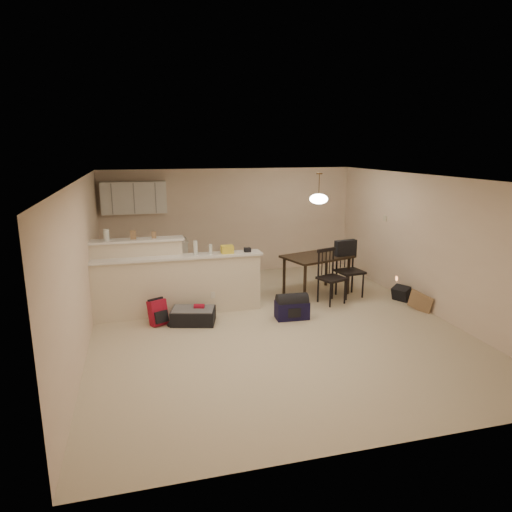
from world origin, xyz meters
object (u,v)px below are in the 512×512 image
object	(u,v)px
pendant_lamp	(319,198)
navy_duffel	(292,310)
dining_chair_far	(350,270)
suitcase	(193,316)
red_backpack	(158,312)
dining_chair_near	(332,277)
black_daypack	(402,294)
dining_table	(317,260)

from	to	relation	value
pendant_lamp	navy_duffel	world-z (taller)	pendant_lamp
dining_chair_far	suitcase	distance (m)	3.37
pendant_lamp	red_backpack	size ratio (longest dim) A/B	1.43
dining_chair_near	dining_chair_far	bearing A→B (deg)	10.75
pendant_lamp	black_daypack	distance (m)	2.52
dining_chair_near	dining_chair_far	size ratio (longest dim) A/B	0.96
dining_table	red_backpack	distance (m)	3.43
navy_duffel	black_daypack	world-z (taller)	navy_duffel
dining_table	navy_duffel	world-z (taller)	dining_table
dining_table	dining_chair_near	xyz separation A→B (m)	(0.07, -0.62, -0.19)
navy_duffel	black_daypack	bearing A→B (deg)	11.48
dining_table	black_daypack	xyz separation A→B (m)	(1.49, -0.84, -0.58)
pendant_lamp	suitcase	size ratio (longest dim) A/B	0.83
dining_chair_far	navy_duffel	world-z (taller)	dining_chair_far
dining_table	red_backpack	xyz separation A→B (m)	(-3.27, -0.89, -0.50)
dining_table	suitcase	distance (m)	2.91
dining_chair_far	black_daypack	distance (m)	1.11
red_backpack	dining_chair_near	bearing A→B (deg)	-20.94
dining_table	red_backpack	size ratio (longest dim) A/B	3.47
dining_chair_near	black_daypack	bearing A→B (deg)	-27.63
dining_chair_near	red_backpack	bearing A→B (deg)	166.35
dining_table	suitcase	xyz separation A→B (m)	(-2.68, -0.98, -0.59)
dining_chair_near	red_backpack	distance (m)	3.37
dining_chair_far	red_backpack	distance (m)	3.93
pendant_lamp	navy_duffel	bearing A→B (deg)	-128.07
suitcase	dining_table	bearing A→B (deg)	35.36
dining_table	navy_duffel	bearing A→B (deg)	-145.14
dining_chair_far	navy_duffel	size ratio (longest dim) A/B	1.92
suitcase	red_backpack	world-z (taller)	red_backpack
pendant_lamp	dining_chair_near	bearing A→B (deg)	-83.18
navy_duffel	dining_table	bearing A→B (deg)	54.91
red_backpack	black_daypack	xyz separation A→B (m)	(4.76, 0.05, -0.08)
dining_chair_far	suitcase	xyz separation A→B (m)	(-3.28, -0.66, -0.43)
dining_chair_near	navy_duffel	size ratio (longest dim) A/B	1.84
dining_table	dining_chair_far	distance (m)	0.70
dining_table	dining_chair_far	xyz separation A→B (m)	(0.60, -0.32, -0.16)
pendant_lamp	red_backpack	bearing A→B (deg)	-164.74
black_daypack	pendant_lamp	bearing A→B (deg)	32.35
suitcase	red_backpack	xyz separation A→B (m)	(-0.59, 0.09, 0.09)
dining_table	suitcase	size ratio (longest dim) A/B	2.03
pendant_lamp	red_backpack	world-z (taller)	pendant_lamp
dining_table	dining_chair_far	world-z (taller)	dining_chair_far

